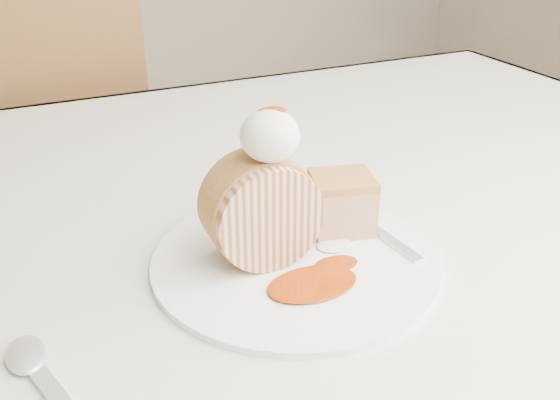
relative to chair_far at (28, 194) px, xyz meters
name	(u,v)px	position (x,y,z in m)	size (l,w,h in m)	color
table	(226,282)	(0.18, -0.63, 0.14)	(1.40, 0.90, 0.75)	beige
chair_far	(28,194)	(0.00, 0.00, 0.00)	(0.47, 0.47, 0.91)	brown
plate	(295,260)	(0.20, -0.75, 0.23)	(0.26, 0.26, 0.01)	white
roulade_slice	(262,210)	(0.17, -0.74, 0.28)	(0.09, 0.09, 0.05)	beige
cake_chunk	(342,206)	(0.26, -0.72, 0.26)	(0.06, 0.05, 0.05)	#AA7E40
whipped_cream	(270,136)	(0.18, -0.74, 0.35)	(0.05, 0.05, 0.04)	silver
caramel_drizzle	(272,105)	(0.18, -0.74, 0.38)	(0.02, 0.02, 0.01)	#902C06
caramel_pool	(312,283)	(0.19, -0.80, 0.24)	(0.08, 0.05, 0.00)	#902C06
fork	(382,234)	(0.29, -0.75, 0.24)	(0.02, 0.15, 0.00)	silver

